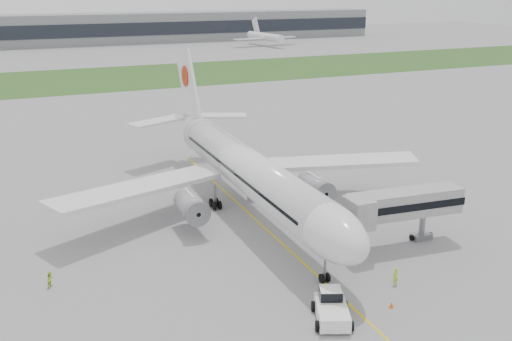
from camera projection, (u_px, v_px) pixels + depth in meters
name	position (u px, v px, depth m)	size (l,w,h in m)	color
ground	(261.00, 224.00, 67.26)	(600.00, 600.00, 0.00)	gray
apron_markings	(279.00, 241.00, 62.89)	(70.00, 70.00, 0.04)	gold
grass_strip	(101.00, 78.00, 172.04)	(600.00, 50.00, 0.02)	#295520
terminal_building	(63.00, 30.00, 265.82)	(320.00, 22.30, 14.00)	gray
airliner	(245.00, 167.00, 69.76)	(48.13, 53.95, 17.88)	silver
pushback_tug	(332.00, 307.00, 47.95)	(4.35, 5.17, 2.32)	white
jet_bridge	(399.00, 205.00, 60.32)	(13.82, 4.01, 6.32)	gray
safety_cone_left	(323.00, 324.00, 47.02)	(0.36, 0.36, 0.50)	#FF550D
safety_cone_right	(391.00, 305.00, 49.78)	(0.42, 0.42, 0.58)	#FF550D
ground_crew_near	(395.00, 276.00, 53.48)	(0.65, 0.42, 1.77)	#B8E125
ground_crew_far	(50.00, 279.00, 53.09)	(0.75, 0.59, 1.55)	#AAD323
distant_aircraft_right	(265.00, 46.00, 264.33)	(31.65, 27.92, 12.10)	silver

